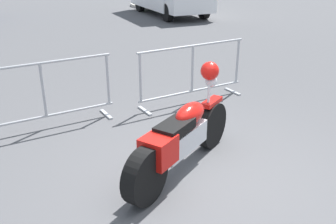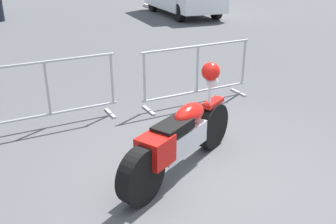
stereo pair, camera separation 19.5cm
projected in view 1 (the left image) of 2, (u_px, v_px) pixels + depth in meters
ground_plane at (213, 181)px, 4.54m from camera, size 120.00×120.00×0.00m
motorcycle at (182, 136)px, 4.59m from camera, size 2.00×1.31×1.26m
crowd_barrier_near at (44, 95)px, 5.73m from camera, size 2.20×0.59×1.07m
crowd_barrier_far at (192, 73)px, 6.79m from camera, size 2.20×0.59×1.07m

